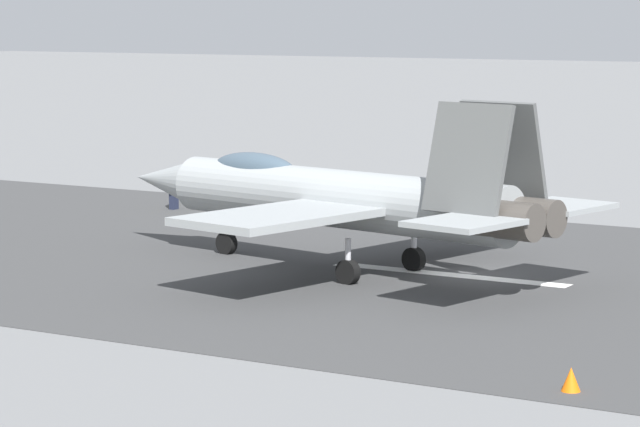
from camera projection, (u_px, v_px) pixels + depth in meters
name	position (u px, v px, depth m)	size (l,w,h in m)	color
ground_plane	(464.00, 277.00, 46.98)	(400.00, 400.00, 0.00)	slate
runway_strip	(465.00, 277.00, 46.97)	(240.00, 26.00, 0.02)	#3B3B3C
fighter_jet	(338.00, 196.00, 47.72)	(17.98, 13.88, 5.59)	#93999A
crew_person	(174.00, 189.00, 62.81)	(0.37, 0.68, 1.73)	#1E2338
marker_cone_near	(571.00, 380.00, 32.69)	(0.44, 0.44, 0.55)	orange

